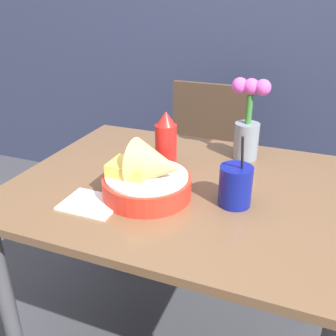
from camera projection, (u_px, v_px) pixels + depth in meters
The scene contains 7 objects.
dining_table at pixel (182, 213), 1.19m from camera, with size 1.02×0.80×0.73m.
chair_far_window at pixel (204, 154), 1.93m from camera, with size 0.40×0.40×0.85m.
food_basket at pixel (150, 177), 1.05m from camera, with size 0.25×0.25×0.17m.
ketchup_bottle at pixel (166, 141), 1.22m from camera, with size 0.07×0.07×0.19m.
drink_cup at pixel (235, 187), 1.01m from camera, with size 0.09×0.09×0.21m.
flower_vase at pixel (248, 123), 1.27m from camera, with size 0.13×0.08×0.28m.
napkin at pixel (91, 203), 1.03m from camera, with size 0.16×0.12×0.01m.
Camera 1 is at (0.33, -0.96, 1.26)m, focal length 40.00 mm.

